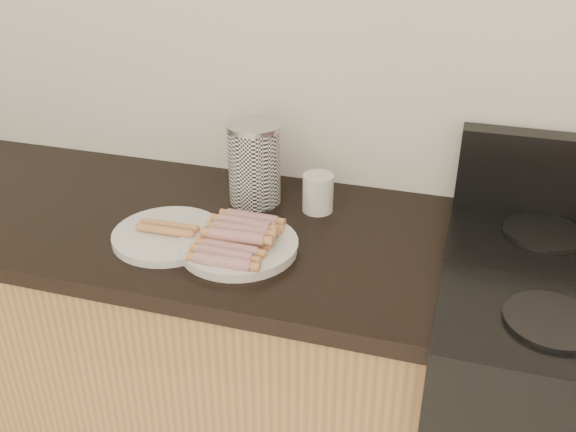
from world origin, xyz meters
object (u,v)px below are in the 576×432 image
(main_plate, at_px, (239,247))
(side_plate, at_px, (168,235))
(canister, at_px, (254,163))
(mug, at_px, (318,193))

(main_plate, distance_m, side_plate, 0.17)
(main_plate, bearing_deg, canister, 100.73)
(mug, bearing_deg, canister, 178.50)
(side_plate, distance_m, canister, 0.29)
(canister, distance_m, mug, 0.17)
(main_plate, xyz_separation_m, mug, (0.12, 0.24, 0.04))
(mug, bearing_deg, main_plate, -116.88)
(main_plate, bearing_deg, mug, 63.12)
(side_plate, bearing_deg, main_plate, -0.38)
(canister, xyz_separation_m, mug, (0.17, -0.00, -0.06))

